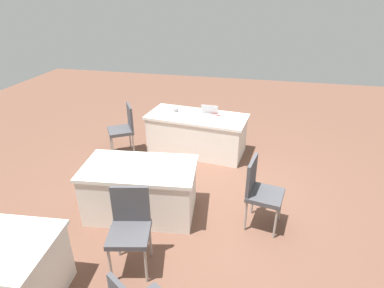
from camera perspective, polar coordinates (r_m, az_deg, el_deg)
ground_plane at (r=4.94m, az=1.82°, el=-9.57°), size 14.40×14.40×0.00m
table_foreground at (r=6.09m, az=0.88°, el=1.86°), size 1.93×1.04×0.74m
table_mid_left at (r=4.51m, az=-9.15°, el=-8.07°), size 1.60×1.00×0.74m
chair_near_front at (r=3.65m, az=-11.06°, el=-13.98°), size 0.52×0.52×0.97m
chair_tucked_left at (r=6.09m, az=-12.08°, el=3.07°), size 0.61×0.61×0.96m
chair_tucked_right at (r=4.23m, az=12.11°, el=-7.92°), size 0.51×0.51×0.96m
laptop_silver at (r=5.87m, az=2.97°, el=5.21°), size 0.33×0.31×0.21m
yarn_ball at (r=6.12m, az=-2.84°, el=6.19°), size 0.10×0.10×0.10m
scissors_red at (r=5.96m, az=4.30°, el=5.12°), size 0.18×0.04×0.01m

